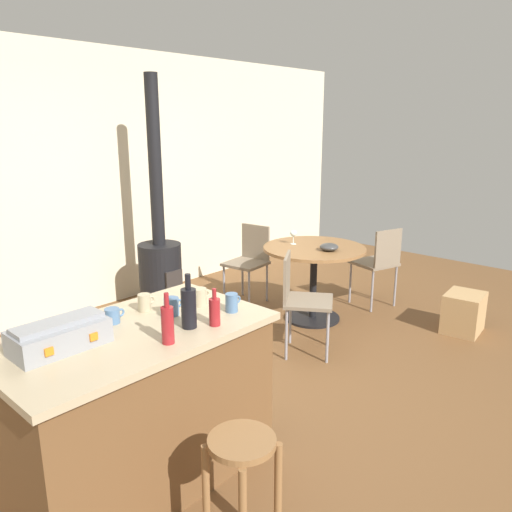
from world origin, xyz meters
name	(u,v)px	position (x,y,z in m)	size (l,w,h in m)	color
ground_plane	(283,379)	(0.00, 0.00, 0.00)	(8.80, 8.80, 0.00)	brown
back_wall	(95,181)	(0.00, 2.58, 1.35)	(8.00, 0.10, 2.70)	beige
kitchen_island	(138,405)	(-1.39, -0.12, 0.45)	(1.43, 0.82, 0.89)	brown
wooden_stool	(242,473)	(-1.39, -0.91, 0.44)	(0.30, 0.30, 0.61)	olive
dining_table	(314,264)	(1.18, 0.58, 0.58)	(1.01, 1.01, 0.75)	black
folding_chair_near	(379,260)	(1.94, 0.29, 0.52)	(0.50, 0.50, 0.87)	#7F705B
folding_chair_far	(249,258)	(1.14, 1.43, 0.50)	(0.45, 0.45, 0.85)	#7F705B
folding_chair_left	(301,296)	(0.48, 0.21, 0.52)	(0.55, 0.55, 0.87)	#7F705B
wood_stove	(160,260)	(0.25, 1.86, 0.58)	(0.44, 0.45, 2.40)	black
toolbox	(59,335)	(-1.75, -0.05, 0.96)	(0.44, 0.24, 0.14)	gray
bottle_0	(168,324)	(-1.37, -0.38, 0.99)	(0.06, 0.06, 0.26)	maroon
bottle_1	(189,307)	(-1.17, -0.31, 1.00)	(0.08, 0.08, 0.29)	black
bottle_2	(215,311)	(-1.06, -0.39, 0.97)	(0.06, 0.06, 0.21)	maroon
cup_0	(113,316)	(-1.41, 0.04, 0.93)	(0.12, 0.08, 0.08)	#4C7099
cup_1	(232,302)	(-0.86, -0.31, 0.95)	(0.11, 0.07, 0.11)	#4C7099
cup_2	(145,302)	(-1.18, 0.07, 0.94)	(0.11, 0.07, 0.10)	tan
cup_3	(172,306)	(-1.12, -0.10, 0.94)	(0.12, 0.08, 0.10)	#4C7099
cup_4	(200,297)	(-0.91, -0.10, 0.94)	(0.12, 0.08, 0.10)	tan
wine_glass	(293,234)	(1.13, 0.81, 0.86)	(0.07, 0.07, 0.14)	silver
serving_bowl	(329,247)	(1.15, 0.40, 0.79)	(0.18, 0.18, 0.07)	#383838
cardboard_box	(464,313)	(1.89, -0.67, 0.19)	(0.39, 0.33, 0.38)	tan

